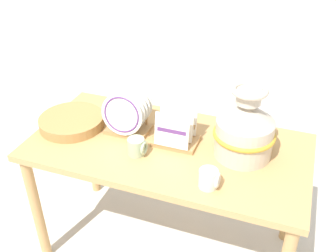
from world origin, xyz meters
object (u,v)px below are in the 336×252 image
at_px(dish_rack_square_plates, 176,133).
at_px(wicker_charger_stack, 72,121).
at_px(mug_sage_glaze, 137,147).
at_px(mug_cream_glaze, 209,179).
at_px(dish_rack_round_plates, 127,115).
at_px(ceramic_vase, 245,128).

relative_size(dish_rack_square_plates, wicker_charger_stack, 0.64).
bearing_deg(mug_sage_glaze, mug_cream_glaze, -15.94).
height_order(dish_rack_square_plates, mug_sage_glaze, dish_rack_square_plates).
distance_m(dish_rack_round_plates, dish_rack_square_plates, 0.27).
distance_m(ceramic_vase, wicker_charger_stack, 0.91).
xyz_separation_m(ceramic_vase, dish_rack_square_plates, (-0.33, -0.02, -0.09)).
bearing_deg(mug_cream_glaze, dish_rack_square_plates, 132.25).
bearing_deg(wicker_charger_stack, dish_rack_round_plates, 9.23).
xyz_separation_m(dish_rack_square_plates, mug_sage_glaze, (-0.14, -0.15, -0.01)).
xyz_separation_m(dish_rack_round_plates, dish_rack_square_plates, (0.27, -0.01, -0.05)).
relative_size(ceramic_vase, dish_rack_round_plates, 1.45).
bearing_deg(dish_rack_round_plates, mug_cream_glaze, -28.26).
relative_size(ceramic_vase, mug_cream_glaze, 3.97).
relative_size(dish_rack_square_plates, mug_sage_glaze, 2.43).
bearing_deg(dish_rack_square_plates, dish_rack_round_plates, 177.89).
relative_size(dish_rack_round_plates, dish_rack_square_plates, 1.12).
bearing_deg(ceramic_vase, mug_sage_glaze, -160.03).
relative_size(ceramic_vase, dish_rack_square_plates, 1.63).
distance_m(ceramic_vase, mug_sage_glaze, 0.51).
bearing_deg(ceramic_vase, mug_cream_glaze, -107.63).
bearing_deg(mug_sage_glaze, dish_rack_round_plates, 127.29).
xyz_separation_m(ceramic_vase, wicker_charger_stack, (-0.90, -0.06, -0.12)).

